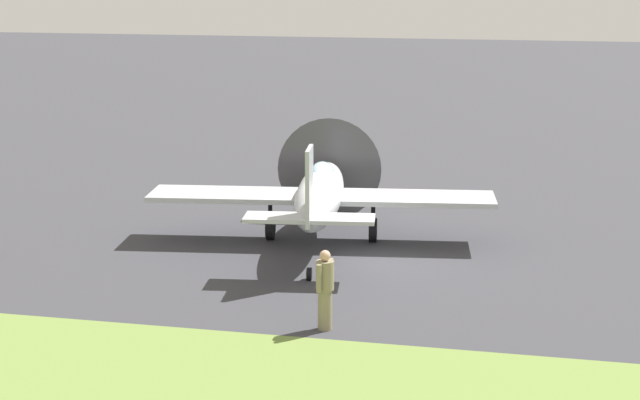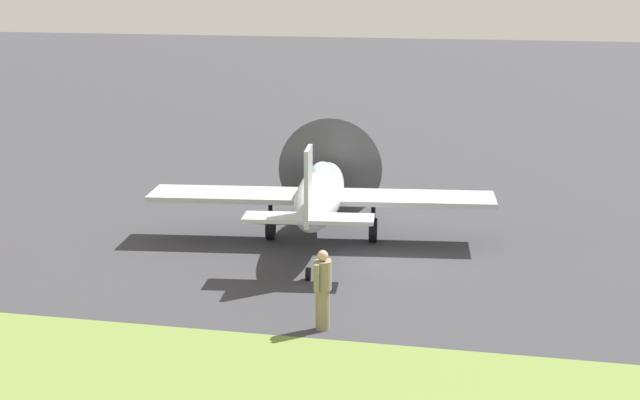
{
  "view_description": "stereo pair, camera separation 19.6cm",
  "coord_description": "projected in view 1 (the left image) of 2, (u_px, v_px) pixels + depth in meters",
  "views": [
    {
      "loc": [
        4.76,
        -25.6,
        7.5
      ],
      "look_at": [
        -1.0,
        0.52,
        1.27
      ],
      "focal_mm": 56.96,
      "sensor_mm": 36.0,
      "label": 1
    },
    {
      "loc": [
        4.95,
        -25.55,
        7.5
      ],
      "look_at": [
        -1.0,
        0.52,
        1.27
      ],
      "focal_mm": 56.96,
      "sensor_mm": 36.0,
      "label": 2
    }
  ],
  "objects": [
    {
      "name": "ground_plane",
      "position": [
        352.0,
        253.0,
        27.05
      ],
      "size": [
        160.0,
        160.0,
        0.0
      ],
      "primitive_type": "plane",
      "color": "#38383D"
    },
    {
      "name": "ground_crew_chief",
      "position": [
        325.0,
        288.0,
        21.16
      ],
      "size": [
        0.38,
        0.61,
        1.73
      ],
      "rotation": [
        0.0,
        0.0,
        1.29
      ],
      "color": "#847A5B",
      "rests_on": "ground"
    },
    {
      "name": "airplane_lead",
      "position": [
        320.0,
        193.0,
        27.58
      ],
      "size": [
        9.61,
        7.63,
        3.4
      ],
      "rotation": [
        0.0,
        0.0,
        0.13
      ],
      "color": "#B2B7BC",
      "rests_on": "ground"
    }
  ]
}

